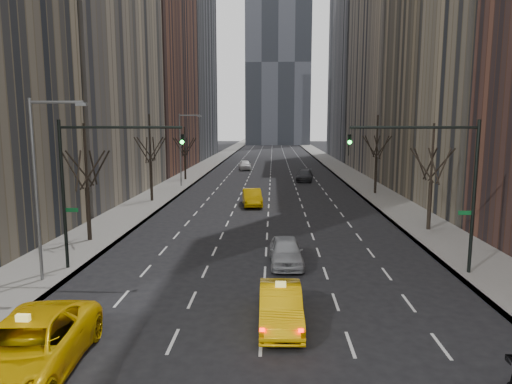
# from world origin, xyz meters

# --- Properties ---
(sidewalk_left) EXTENTS (4.50, 320.00, 0.15)m
(sidewalk_left) POSITION_xyz_m (-12.25, 70.00, 0.07)
(sidewalk_left) COLOR slate
(sidewalk_left) RESTS_ON ground
(sidewalk_right) EXTENTS (4.50, 320.00, 0.15)m
(sidewalk_right) POSITION_xyz_m (12.25, 70.00, 0.07)
(sidewalk_right) COLOR slate
(sidewalk_right) RESTS_ON ground
(bld_left_far) EXTENTS (14.00, 28.00, 44.00)m
(bld_left_far) POSITION_xyz_m (-21.50, 66.00, 22.00)
(bld_left_far) COLOR brown
(bld_left_far) RESTS_ON ground
(bld_left_deep) EXTENTS (14.00, 30.00, 60.00)m
(bld_left_deep) POSITION_xyz_m (-21.50, 96.00, 30.00)
(bld_left_deep) COLOR slate
(bld_left_deep) RESTS_ON ground
(bld_right_far) EXTENTS (14.00, 28.00, 50.00)m
(bld_right_far) POSITION_xyz_m (21.50, 64.00, 25.00)
(bld_right_far) COLOR tan
(bld_right_far) RESTS_ON ground
(bld_right_deep) EXTENTS (14.00, 30.00, 58.00)m
(bld_right_deep) POSITION_xyz_m (21.50, 95.00, 29.00)
(bld_right_deep) COLOR slate
(bld_right_deep) RESTS_ON ground
(tree_lw_b) EXTENTS (3.36, 3.50, 7.82)m
(tree_lw_b) POSITION_xyz_m (-12.00, 18.00, 3.72)
(tree_lw_b) COLOR black
(tree_lw_b) RESTS_ON ground
(tree_lw_c) EXTENTS (3.36, 3.50, 8.74)m
(tree_lw_c) POSITION_xyz_m (-12.00, 34.00, 4.04)
(tree_lw_c) COLOR black
(tree_lw_c) RESTS_ON ground
(tree_lw_d) EXTENTS (3.36, 3.50, 7.36)m
(tree_lw_d) POSITION_xyz_m (-12.00, 52.00, 3.56)
(tree_lw_d) COLOR black
(tree_lw_d) RESTS_ON ground
(tree_rw_b) EXTENTS (3.36, 3.50, 7.82)m
(tree_rw_b) POSITION_xyz_m (12.00, 22.00, 3.72)
(tree_rw_b) COLOR black
(tree_rw_b) RESTS_ON ground
(tree_rw_c) EXTENTS (3.36, 3.50, 8.74)m
(tree_rw_c) POSITION_xyz_m (12.00, 40.00, 4.04)
(tree_rw_c) COLOR black
(tree_rw_c) RESTS_ON ground
(traffic_mast_left) EXTENTS (6.69, 0.39, 8.00)m
(traffic_mast_left) POSITION_xyz_m (-9.11, 12.00, 5.49)
(traffic_mast_left) COLOR black
(traffic_mast_left) RESTS_ON ground
(traffic_mast_right) EXTENTS (6.69, 0.39, 8.00)m
(traffic_mast_right) POSITION_xyz_m (9.11, 12.00, 5.49)
(traffic_mast_right) COLOR black
(traffic_mast_right) RESTS_ON ground
(streetlight_near) EXTENTS (2.83, 0.22, 9.00)m
(streetlight_near) POSITION_xyz_m (-10.84, 10.00, 5.62)
(streetlight_near) COLOR slate
(streetlight_near) RESTS_ON ground
(streetlight_far) EXTENTS (2.83, 0.22, 9.00)m
(streetlight_far) POSITION_xyz_m (-10.84, 45.00, 5.62)
(streetlight_far) COLOR slate
(streetlight_far) RESTS_ON ground
(taxi_suv) EXTENTS (3.55, 6.89, 1.86)m
(taxi_suv) POSITION_xyz_m (-7.32, 1.47, 0.93)
(taxi_suv) COLOR #E6B404
(taxi_suv) RESTS_ON ground
(taxi_sedan) EXTENTS (1.74, 4.78, 1.56)m
(taxi_sedan) POSITION_xyz_m (0.73, 5.58, 0.78)
(taxi_sedan) COLOR #EAAB04
(taxi_sedan) RESTS_ON ground
(silver_sedan_ahead) EXTENTS (1.99, 4.61, 1.55)m
(silver_sedan_ahead) POSITION_xyz_m (1.16, 13.47, 0.78)
(silver_sedan_ahead) COLOR gray
(silver_sedan_ahead) RESTS_ON ground
(far_taxi) EXTENTS (2.30, 5.11, 1.63)m
(far_taxi) POSITION_xyz_m (-1.63, 32.20, 0.81)
(far_taxi) COLOR #D59E04
(far_taxi) RESTS_ON ground
(far_suv_grey) EXTENTS (2.79, 5.57, 1.55)m
(far_suv_grey) POSITION_xyz_m (4.80, 51.68, 0.78)
(far_suv_grey) COLOR #2D2E32
(far_suv_grey) RESTS_ON ground
(far_car_white) EXTENTS (2.53, 5.16, 1.69)m
(far_car_white) POSITION_xyz_m (-4.45, 66.96, 0.85)
(far_car_white) COLOR white
(far_car_white) RESTS_ON ground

